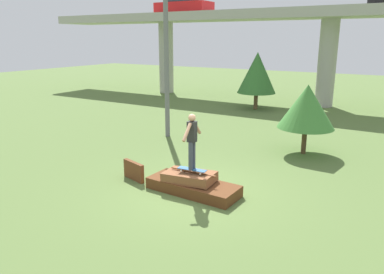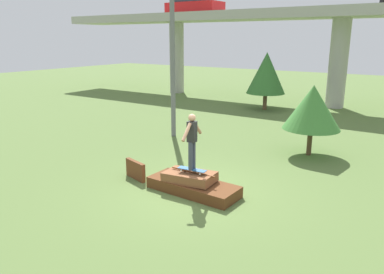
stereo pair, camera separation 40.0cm
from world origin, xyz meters
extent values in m
plane|color=#567038|center=(0.00, 0.00, 0.00)|extent=(80.00, 80.00, 0.00)
cube|color=#5B3319|center=(0.00, 0.00, 0.16)|extent=(2.67, 1.10, 0.32)
cube|color=brown|center=(-0.11, -0.02, 0.45)|extent=(1.49, 0.89, 0.32)
cylinder|color=brown|center=(0.00, 0.00, 0.60)|extent=(1.42, 0.05, 0.05)
cube|color=brown|center=(-2.05, -0.11, 0.29)|extent=(0.92, 0.37, 0.57)
cube|color=#23517F|center=(0.01, -0.07, 0.71)|extent=(0.85, 0.29, 0.01)
cylinder|color=silver|center=(0.29, 0.05, 0.66)|extent=(0.06, 0.03, 0.05)
cylinder|color=silver|center=(0.31, -0.13, 0.66)|extent=(0.06, 0.03, 0.05)
cylinder|color=silver|center=(-0.29, -0.01, 0.66)|extent=(0.06, 0.03, 0.05)
cylinder|color=silver|center=(-0.27, -0.19, 0.66)|extent=(0.06, 0.03, 0.05)
cylinder|color=#383D4C|center=(0.00, 0.01, 1.11)|extent=(0.12, 0.12, 0.78)
cylinder|color=#383D4C|center=(0.02, -0.16, 1.11)|extent=(0.12, 0.12, 0.78)
cube|color=black|center=(0.01, -0.07, 1.78)|extent=(0.24, 0.23, 0.57)
sphere|color=#A37556|center=(0.01, -0.07, 2.16)|extent=(0.20, 0.20, 0.20)
cylinder|color=#A37556|center=(-0.02, 0.23, 1.83)|extent=(0.13, 0.46, 0.45)
cylinder|color=#A37556|center=(0.04, -0.37, 1.83)|extent=(0.13, 0.46, 0.45)
cube|color=#A8A59E|center=(0.00, 15.95, 5.66)|extent=(44.00, 3.58, 0.60)
cylinder|color=#A8A59E|center=(-12.10, 15.95, 2.68)|extent=(1.10, 1.10, 5.36)
cylinder|color=#A8A59E|center=(0.00, 15.95, 2.68)|extent=(1.10, 1.10, 5.36)
cube|color=red|center=(-10.66, 16.27, 6.35)|extent=(4.17, 1.89, 0.78)
cylinder|color=slate|center=(-4.18, 4.75, 3.77)|extent=(0.20, 0.20, 7.54)
cylinder|color=brown|center=(-3.34, 12.90, 0.49)|extent=(0.24, 0.24, 0.99)
cone|color=#336B2D|center=(-3.34, 12.90, 2.20)|extent=(2.30, 2.30, 2.42)
cylinder|color=#4C3823|center=(1.65, 5.30, 0.50)|extent=(0.18, 0.18, 0.99)
cone|color=#428438|center=(1.65, 5.30, 1.79)|extent=(2.07, 2.07, 1.60)
camera|label=1|loc=(5.07, -8.38, 4.22)|focal=35.00mm
camera|label=2|loc=(5.41, -8.17, 4.22)|focal=35.00mm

